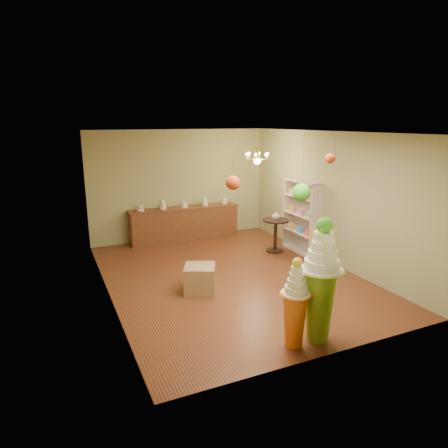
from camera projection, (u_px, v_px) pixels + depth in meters
name	position (u px, v px, depth m)	size (l,w,h in m)	color
floor	(230.00, 276.00, 8.52)	(6.50, 6.50, 0.00)	#5C2D19
ceiling	(231.00, 132.00, 7.76)	(6.50, 6.50, 0.00)	white
wall_back	(180.00, 185.00, 11.01)	(5.00, 0.04, 3.00)	#989868
wall_front	(335.00, 255.00, 5.27)	(5.00, 0.04, 3.00)	#989868
wall_left	(104.00, 220.00, 7.15)	(0.04, 6.50, 3.00)	#989868
wall_right	(329.00, 198.00, 9.13)	(0.04, 6.50, 3.00)	#989868
pedestal_green	(320.00, 290.00, 5.84)	(0.68, 0.68, 1.90)	#88BA28
pedestal_orange	(295.00, 312.00, 5.76)	(0.57, 0.57, 1.36)	orange
burlap_riser	(200.00, 279.00, 7.69)	(0.58, 0.58, 0.53)	#957751
sideboard	(185.00, 223.00, 11.02)	(3.04, 0.54, 1.16)	brown
shelving_unit	(302.00, 217.00, 9.93)	(0.33, 1.20, 1.80)	beige
round_table	(276.00, 231.00, 10.01)	(0.77, 0.77, 0.84)	black
vase	(276.00, 215.00, 9.91)	(0.20, 0.20, 0.21)	beige
pom_red_left	(233.00, 183.00, 6.41)	(0.23, 0.23, 0.87)	#443A31
pom_green_mid	(302.00, 192.00, 6.96)	(0.32, 0.32, 1.16)	#443A31
pom_red_right	(330.00, 158.00, 5.98)	(0.15, 0.15, 0.41)	#443A31
chandelier	(257.00, 159.00, 9.91)	(0.71, 0.71, 0.85)	gold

